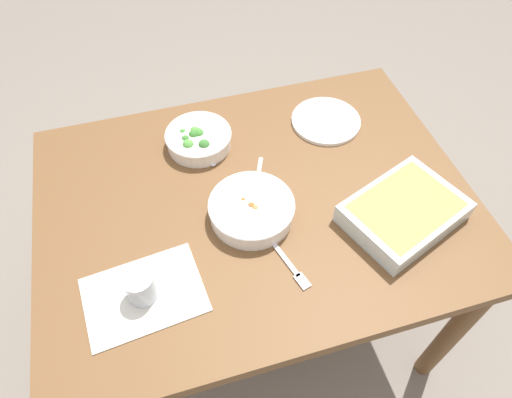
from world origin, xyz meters
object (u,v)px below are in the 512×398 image
stew_bowl (252,209)px  spoon_by_broccoli (205,153)px  fork_on_table (290,265)px  spoon_by_stew (256,187)px  baking_dish (404,211)px  side_plate (326,121)px  drink_cup (141,288)px  broccoli_bowl (198,138)px

stew_bowl → spoon_by_broccoli: bearing=105.2°
stew_bowl → fork_on_table: (0.05, -0.18, -0.03)m
stew_bowl → spoon_by_stew: (0.04, 0.09, -0.03)m
baking_dish → side_plate: (-0.05, 0.41, -0.03)m
drink_cup → side_plate: bearing=34.7°
spoon_by_stew → fork_on_table: (0.01, -0.27, -0.00)m
spoon_by_broccoli → fork_on_table: spoon_by_broccoli is taller
drink_cup → spoon_by_broccoli: bearing=59.9°
side_plate → spoon_by_stew: 0.35m
side_plate → stew_bowl: bearing=-138.6°
side_plate → fork_on_table: side_plate is taller
broccoli_bowl → side_plate: broccoli_bowl is taller
spoon_by_stew → fork_on_table: spoon_by_stew is taller
drink_cup → spoon_by_stew: 0.43m
broccoli_bowl → spoon_by_stew: (0.12, -0.21, -0.03)m
broccoli_bowl → side_plate: 0.41m
stew_bowl → side_plate: bearing=41.4°
fork_on_table → drink_cup: bearing=176.5°
stew_bowl → fork_on_table: bearing=-74.1°
drink_cup → side_plate: (0.64, 0.45, -0.03)m
spoon_by_stew → spoon_by_broccoli: same height
drink_cup → spoon_by_broccoli: size_ratio=0.49×
drink_cup → side_plate: 0.78m
spoon_by_broccoli → fork_on_table: size_ratio=1.00×
broccoli_bowl → spoon_by_broccoli: (0.01, -0.04, -0.03)m
broccoli_bowl → fork_on_table: broccoli_bowl is taller
drink_cup → baking_dish: bearing=2.7°
fork_on_table → broccoli_bowl: bearing=105.4°
drink_cup → spoon_by_stew: bearing=34.9°
spoon_by_stew → fork_on_table: size_ratio=0.96×
baking_dish → drink_cup: (-0.70, -0.03, 0.00)m
side_plate → fork_on_table: bearing=-120.9°
spoon_by_broccoli → side_plate: bearing=4.3°
spoon_by_stew → spoon_by_broccoli: 0.20m
drink_cup → fork_on_table: bearing=-3.5°
side_plate → spoon_by_broccoli: bearing=-175.7°
baking_dish → side_plate: size_ratio=1.63×
baking_dish → side_plate: 0.42m
broccoli_bowl → drink_cup: size_ratio=2.37×
baking_dish → spoon_by_broccoli: (-0.46, 0.38, -0.03)m
side_plate → spoon_by_stew: size_ratio=1.31×
fork_on_table → stew_bowl: bearing=105.9°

